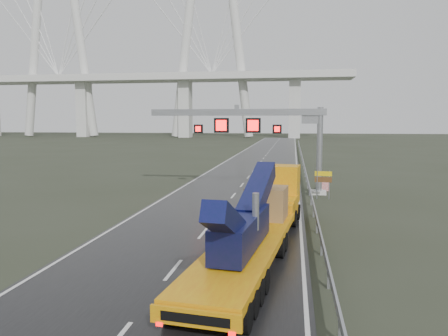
% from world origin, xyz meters
% --- Properties ---
extents(ground, '(400.00, 400.00, 0.00)m').
position_xyz_m(ground, '(0.00, 0.00, 0.00)').
color(ground, '#2B3122').
rests_on(ground, ground).
extents(road, '(11.00, 200.00, 0.02)m').
position_xyz_m(road, '(0.00, 40.00, 0.01)').
color(road, black).
rests_on(road, ground).
extents(guardrail, '(0.20, 140.00, 1.40)m').
position_xyz_m(guardrail, '(6.10, 30.00, 0.70)').
color(guardrail, '#93959B').
rests_on(guardrail, ground).
extents(sign_gantry, '(14.90, 1.20, 7.42)m').
position_xyz_m(sign_gantry, '(2.10, 17.99, 5.61)').
color(sign_gantry, silver).
rests_on(sign_gantry, ground).
extents(cable_stayed_bridge, '(170.00, 14.00, 110.00)m').
position_xyz_m(cable_stayed_bridge, '(-55.00, 140.00, 50.01)').
color(cable_stayed_bridge, silver).
rests_on(cable_stayed_bridge, ground).
extents(heavy_haul_truck, '(4.33, 17.33, 4.03)m').
position_xyz_m(heavy_haul_truck, '(3.33, 2.25, 1.56)').
color(heavy_haul_truck, '#E4AA0C').
rests_on(heavy_haul_truck, ground).
extents(exit_sign_pair, '(1.30, 0.16, 2.23)m').
position_xyz_m(exit_sign_pair, '(7.10, 15.69, 1.56)').
color(exit_sign_pair, gray).
rests_on(exit_sign_pair, ground).
extents(striped_barrier, '(0.72, 0.56, 1.07)m').
position_xyz_m(striped_barrier, '(7.49, 19.79, 0.54)').
color(striped_barrier, red).
rests_on(striped_barrier, ground).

